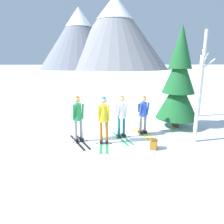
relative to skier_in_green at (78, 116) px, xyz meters
The scene contains 10 objects.
ground_plane 1.66m from the skier_in_green, ahead, with size 400.00×400.00×0.00m, color white.
skier_in_green is the anchor object (origin of this frame).
skier_in_yellow 1.04m from the skier_in_green, 15.41° to the right, with size 0.61×1.78×1.87m.
skier_in_white 1.79m from the skier_in_green, 10.74° to the left, with size 0.77×1.69×1.80m.
skier_in_blue 2.84m from the skier_in_green, 14.63° to the left, with size 0.84×1.74×1.71m.
pine_tree_near 4.97m from the skier_in_green, 19.11° to the left, with size 1.97×1.97×4.75m.
birch_tree_tall 4.70m from the skier_in_green, ahead, with size 0.80×1.13×3.36m.
birch_tree_slender 7.68m from the skier_in_green, 27.92° to the left, with size 0.21×0.97×4.81m.
backpack_on_snow_front 3.09m from the skier_in_green, 18.41° to the right, with size 0.34×0.39×0.38m.
mountain_ridge_distant 83.13m from the skier_in_green, 87.53° to the left, with size 53.16×44.19×28.84m.
Camera 1 is at (-0.48, -8.01, 3.13)m, focal length 33.26 mm.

